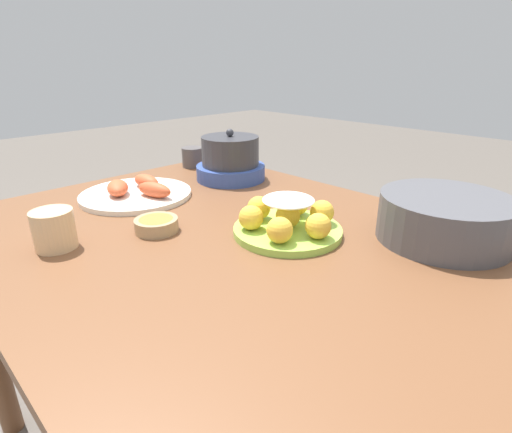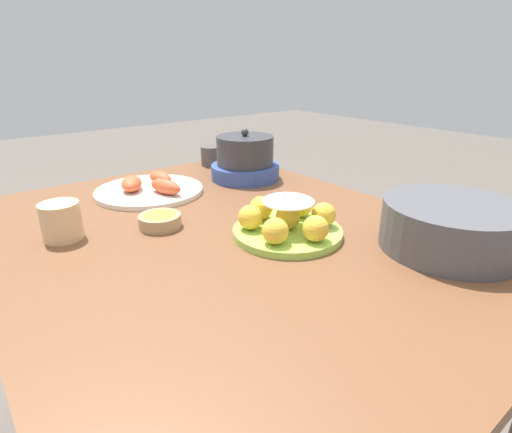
{
  "view_description": "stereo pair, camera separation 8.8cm",
  "coord_description": "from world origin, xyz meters",
  "px_view_note": "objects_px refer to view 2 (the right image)",
  "views": [
    {
      "loc": [
        0.63,
        -0.53,
        1.08
      ],
      "look_at": [
        0.05,
        0.05,
        0.75
      ],
      "focal_mm": 28.0,
      "sensor_mm": 36.0,
      "label": 1
    },
    {
      "loc": [
        0.69,
        -0.46,
        1.08
      ],
      "look_at": [
        0.05,
        0.05,
        0.75
      ],
      "focal_mm": 28.0,
      "sensor_mm": 36.0,
      "label": 2
    }
  ],
  "objects_px": {
    "sauce_bowl": "(160,220)",
    "cup_near": "(61,221)",
    "cake_plate": "(288,221)",
    "serving_bowl": "(451,225)",
    "warming_pot": "(245,160)",
    "cup_far": "(212,156)",
    "dining_table": "(227,268)",
    "seafood_platter": "(150,188)"
  },
  "relations": [
    {
      "from": "cake_plate",
      "to": "seafood_platter",
      "type": "height_order",
      "value": "cake_plate"
    },
    {
      "from": "cup_far",
      "to": "warming_pot",
      "type": "height_order",
      "value": "warming_pot"
    },
    {
      "from": "warming_pot",
      "to": "serving_bowl",
      "type": "bearing_deg",
      "value": 1.17
    },
    {
      "from": "dining_table",
      "to": "cup_far",
      "type": "relative_size",
      "value": 15.78
    },
    {
      "from": "cup_far",
      "to": "warming_pot",
      "type": "bearing_deg",
      "value": -2.93
    },
    {
      "from": "sauce_bowl",
      "to": "warming_pot",
      "type": "bearing_deg",
      "value": 116.36
    },
    {
      "from": "serving_bowl",
      "to": "sauce_bowl",
      "type": "height_order",
      "value": "serving_bowl"
    },
    {
      "from": "cup_near",
      "to": "cup_far",
      "type": "height_order",
      "value": "cup_near"
    },
    {
      "from": "sauce_bowl",
      "to": "cup_near",
      "type": "height_order",
      "value": "cup_near"
    },
    {
      "from": "cup_near",
      "to": "sauce_bowl",
      "type": "bearing_deg",
      "value": 69.77
    },
    {
      "from": "warming_pot",
      "to": "dining_table",
      "type": "bearing_deg",
      "value": -43.22
    },
    {
      "from": "cup_far",
      "to": "warming_pot",
      "type": "xyz_separation_m",
      "value": [
        0.22,
        -0.01,
        0.03
      ]
    },
    {
      "from": "cup_near",
      "to": "warming_pot",
      "type": "xyz_separation_m",
      "value": [
        -0.13,
        0.59,
        0.02
      ]
    },
    {
      "from": "dining_table",
      "to": "cup_near",
      "type": "height_order",
      "value": "cup_near"
    },
    {
      "from": "cake_plate",
      "to": "warming_pot",
      "type": "distance_m",
      "value": 0.46
    },
    {
      "from": "cake_plate",
      "to": "serving_bowl",
      "type": "relative_size",
      "value": 0.88
    },
    {
      "from": "dining_table",
      "to": "seafood_platter",
      "type": "bearing_deg",
      "value": -177.37
    },
    {
      "from": "cake_plate",
      "to": "warming_pot",
      "type": "xyz_separation_m",
      "value": [
        -0.41,
        0.2,
        0.03
      ]
    },
    {
      "from": "serving_bowl",
      "to": "cup_far",
      "type": "height_order",
      "value": "serving_bowl"
    },
    {
      "from": "sauce_bowl",
      "to": "cup_far",
      "type": "height_order",
      "value": "cup_far"
    },
    {
      "from": "serving_bowl",
      "to": "sauce_bowl",
      "type": "distance_m",
      "value": 0.63
    },
    {
      "from": "cake_plate",
      "to": "sauce_bowl",
      "type": "height_order",
      "value": "cake_plate"
    },
    {
      "from": "serving_bowl",
      "to": "warming_pot",
      "type": "height_order",
      "value": "warming_pot"
    },
    {
      "from": "cup_near",
      "to": "serving_bowl",
      "type": "bearing_deg",
      "value": 47.96
    },
    {
      "from": "sauce_bowl",
      "to": "cup_far",
      "type": "relative_size",
      "value": 1.27
    },
    {
      "from": "cake_plate",
      "to": "serving_bowl",
      "type": "xyz_separation_m",
      "value": [
        0.25,
        0.21,
        0.02
      ]
    },
    {
      "from": "cup_near",
      "to": "seafood_platter",
      "type": "bearing_deg",
      "value": 121.99
    },
    {
      "from": "warming_pot",
      "to": "cup_far",
      "type": "bearing_deg",
      "value": 177.07
    },
    {
      "from": "serving_bowl",
      "to": "dining_table",
      "type": "bearing_deg",
      "value": -139.49
    },
    {
      "from": "sauce_bowl",
      "to": "dining_table",
      "type": "bearing_deg",
      "value": 42.39
    },
    {
      "from": "sauce_bowl",
      "to": "cup_near",
      "type": "xyz_separation_m",
      "value": [
        -0.07,
        -0.19,
        0.02
      ]
    },
    {
      "from": "sauce_bowl",
      "to": "cake_plate",
      "type": "bearing_deg",
      "value": 42.23
    },
    {
      "from": "cake_plate",
      "to": "serving_bowl",
      "type": "bearing_deg",
      "value": 39.85
    },
    {
      "from": "sauce_bowl",
      "to": "warming_pot",
      "type": "distance_m",
      "value": 0.45
    },
    {
      "from": "cake_plate",
      "to": "serving_bowl",
      "type": "distance_m",
      "value": 0.33
    },
    {
      "from": "cake_plate",
      "to": "warming_pot",
      "type": "height_order",
      "value": "warming_pot"
    },
    {
      "from": "seafood_platter",
      "to": "cup_far",
      "type": "relative_size",
      "value": 3.99
    },
    {
      "from": "warming_pot",
      "to": "seafood_platter",
      "type": "bearing_deg",
      "value": -99.07
    },
    {
      "from": "dining_table",
      "to": "cake_plate",
      "type": "relative_size",
      "value": 5.03
    },
    {
      "from": "dining_table",
      "to": "cup_near",
      "type": "bearing_deg",
      "value": -121.98
    },
    {
      "from": "serving_bowl",
      "to": "seafood_platter",
      "type": "relative_size",
      "value": 0.89
    },
    {
      "from": "sauce_bowl",
      "to": "warming_pot",
      "type": "relative_size",
      "value": 0.44
    }
  ]
}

